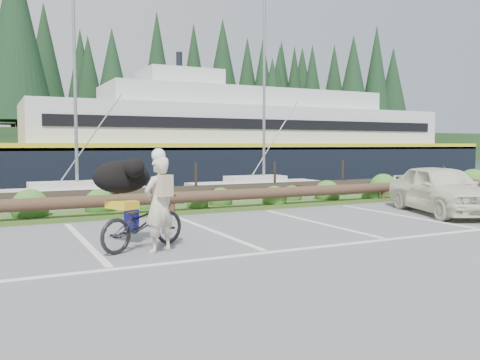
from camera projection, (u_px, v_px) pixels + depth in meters
name	position (u px, v px, depth m)	size (l,w,h in m)	color
ground	(257.00, 248.00, 8.82)	(72.00, 72.00, 0.00)	#5B5B5E
harbor_backdrop	(21.00, 156.00, 79.13)	(170.00, 160.00, 30.00)	#1C3144
vegetation_strip	(163.00, 210.00, 13.56)	(34.00, 1.60, 0.10)	#3D5B21
log_rail	(172.00, 215.00, 12.93)	(32.00, 0.30, 0.60)	#443021
bicycle	(143.00, 222.00, 8.75)	(0.62, 1.77, 0.93)	black
cyclist	(159.00, 204.00, 8.47)	(0.59, 0.38, 1.61)	beige
dog	(122.00, 177.00, 9.06)	(1.02, 0.50, 0.59)	black
parked_car	(441.00, 189.00, 13.23)	(1.51, 3.75, 1.28)	silver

